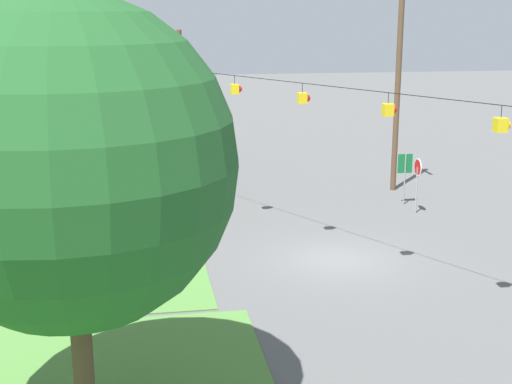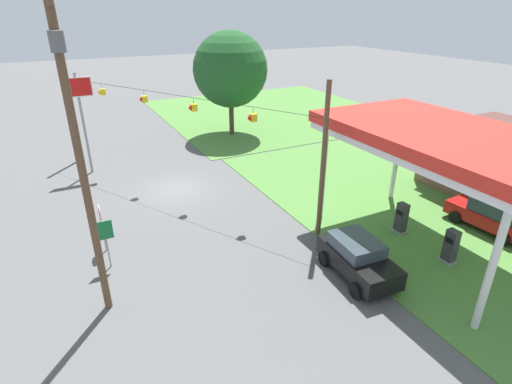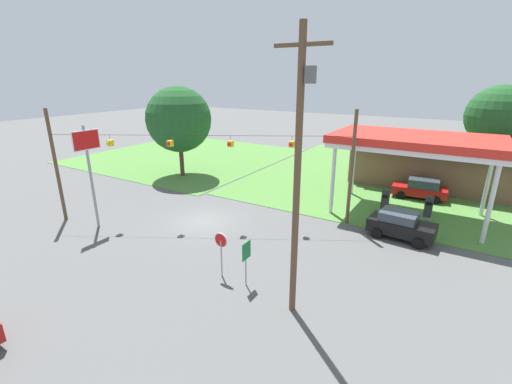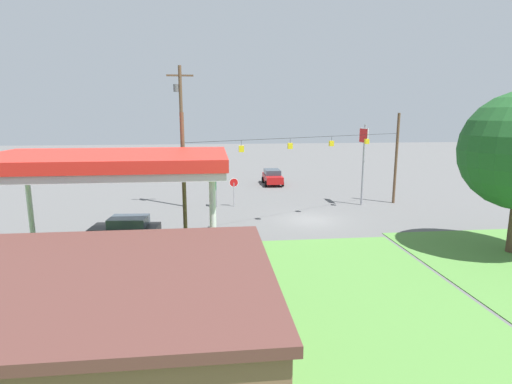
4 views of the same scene
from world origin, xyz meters
The scene contains 11 objects.
ground_plane centered at (0.00, 0.00, 0.00)m, with size 160.00×160.00×0.00m, color #565656.
gas_station_canopy centered at (12.22, 9.03, 5.53)m, with size 11.30×6.79×6.04m.
fuel_pump_near centered at (10.70, 9.03, 0.80)m, with size 0.71×0.56×1.68m.
fuel_pump_far centered at (13.75, 9.03, 0.80)m, with size 0.71×0.56×1.68m.
car_at_pumps_front centered at (12.57, 4.52, 0.91)m, with size 4.15×2.35×1.75m.
car_at_pumps_rear centered at (12.68, 13.56, 0.91)m, with size 4.44×2.33×1.76m.
stop_sign_roadside centered at (5.45, -5.17, 1.81)m, with size 0.80×0.08×2.50m.
route_sign centered at (6.99, -5.18, 1.71)m, with size 0.10×0.70×2.40m.
utility_pole_main centered at (9.80, -5.69, 6.55)m, with size 2.20×0.44×11.81m.
signal_span_gantry centered at (0.00, -0.01, 4.38)m, with size 18.16×10.24×8.00m.
tree_west_verge centered at (-9.82, 8.34, 5.90)m, with size 6.58×6.58×9.20m.
Camera 1 is at (-23.71, 7.04, 8.74)m, focal length 50.00 mm.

